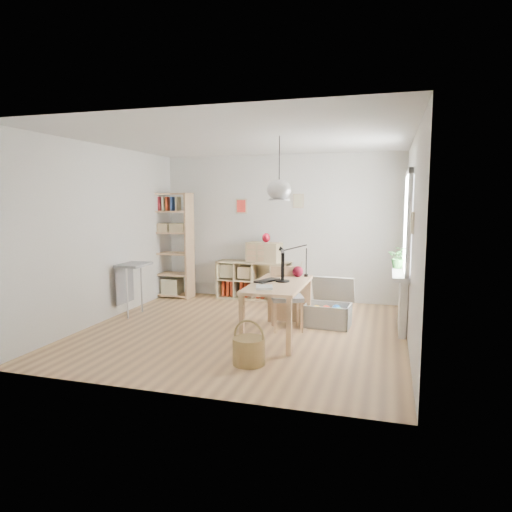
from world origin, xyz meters
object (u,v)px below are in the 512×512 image
(desk, at_px, (278,290))
(chair, at_px, (287,294))
(storage_chest, at_px, (329,310))
(cube_shelf, at_px, (253,283))
(drawer_chest, at_px, (264,252))
(tall_bookshelf, at_px, (171,241))
(monitor, at_px, (283,265))

(desk, distance_m, chair, 0.47)
(desk, xyz_separation_m, storage_chest, (0.60, 0.78, -0.43))
(cube_shelf, distance_m, drawer_chest, 0.64)
(storage_chest, bearing_deg, chair, -146.72)
(desk, distance_m, storage_chest, 1.07)
(cube_shelf, bearing_deg, storage_chest, -41.87)
(desk, height_order, tall_bookshelf, tall_bookshelf)
(chair, xyz_separation_m, monitor, (0.01, -0.33, 0.48))
(drawer_chest, bearing_deg, tall_bookshelf, -161.26)
(drawer_chest, bearing_deg, monitor, -57.17)
(drawer_chest, bearing_deg, storage_chest, -34.19)
(cube_shelf, relative_size, storage_chest, 1.80)
(tall_bookshelf, xyz_separation_m, storage_chest, (3.18, -1.17, -0.86))
(storage_chest, bearing_deg, desk, -123.90)
(tall_bookshelf, xyz_separation_m, chair, (2.60, -1.50, -0.58))
(desk, height_order, monitor, monitor)
(cube_shelf, bearing_deg, tall_bookshelf, -169.81)
(chair, height_order, monitor, monitor)
(desk, xyz_separation_m, drawer_chest, (-0.80, 2.19, 0.25))
(cube_shelf, distance_m, storage_chest, 2.18)
(desk, distance_m, cube_shelf, 2.48)
(cube_shelf, distance_m, tall_bookshelf, 1.77)
(storage_chest, bearing_deg, tall_bookshelf, 163.46)
(cube_shelf, xyz_separation_m, chair, (1.04, -1.78, 0.21))
(chair, height_order, storage_chest, chair)
(tall_bookshelf, bearing_deg, storage_chest, -20.19)
(drawer_chest, bearing_deg, chair, -53.92)
(tall_bookshelf, bearing_deg, monitor, -35.05)
(desk, height_order, drawer_chest, drawer_chest)
(chair, relative_size, monitor, 1.86)
(tall_bookshelf, xyz_separation_m, monitor, (2.61, -1.83, -0.10))
(tall_bookshelf, relative_size, storage_chest, 2.57)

